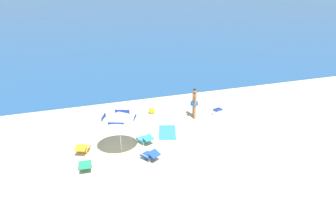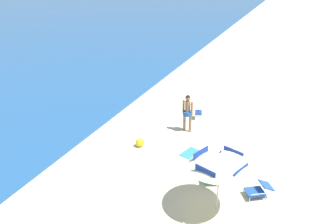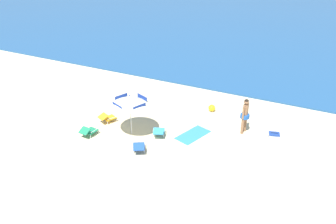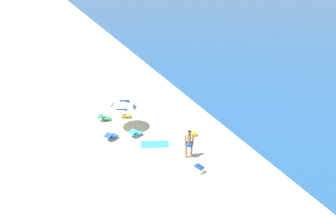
# 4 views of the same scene
# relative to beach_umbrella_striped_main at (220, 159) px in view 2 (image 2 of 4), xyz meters

# --- Properties ---
(ground_plane) EXTENTS (800.00, 800.00, 0.00)m
(ground_plane) POSITION_rel_beach_umbrella_striped_main_xyz_m (4.05, -3.00, -1.84)
(ground_plane) COLOR beige
(beach_umbrella_striped_main) EXTENTS (2.02, 2.05, 2.14)m
(beach_umbrella_striped_main) POSITION_rel_beach_umbrella_striped_main_xyz_m (0.00, 0.00, 0.00)
(beach_umbrella_striped_main) COLOR silver
(beach_umbrella_striped_main) RESTS_ON ground
(lounge_chair_beside_umbrella) EXTENTS (0.90, 1.02, 0.51)m
(lounge_chair_beside_umbrella) POSITION_rel_beach_umbrella_striped_main_xyz_m (1.10, -1.18, -1.57)
(lounge_chair_beside_umbrella) COLOR #1E4799
(lounge_chair_beside_umbrella) RESTS_ON ground
(lounge_chair_spare_folded) EXTENTS (0.83, 1.00, 0.51)m
(lounge_chair_spare_folded) POSITION_rel_beach_umbrella_striped_main_xyz_m (1.30, 0.41, -1.56)
(lounge_chair_spare_folded) COLOR teal
(lounge_chair_spare_folded) RESTS_ON ground
(person_standing_near_shore) EXTENTS (0.44, 0.53, 1.81)m
(person_standing_near_shore) POSITION_rel_beach_umbrella_striped_main_xyz_m (4.90, 2.57, -0.79)
(person_standing_near_shore) COLOR #8C6042
(person_standing_near_shore) RESTS_ON ground
(cooler_box) EXTENTS (0.57, 0.47, 0.43)m
(cooler_box) POSITION_rel_beach_umbrella_striped_main_xyz_m (6.40, 2.46, -1.64)
(cooler_box) COLOR white
(cooler_box) RESTS_ON ground
(beach_ball) EXTENTS (0.38, 0.38, 0.38)m
(beach_ball) POSITION_rel_beach_umbrella_striped_main_xyz_m (2.72, 4.02, -1.65)
(beach_ball) COLOR yellow
(beach_ball) RESTS_ON ground
(beach_towel) EXTENTS (1.42, 1.99, 0.01)m
(beach_towel) POSITION_rel_beach_umbrella_striped_main_xyz_m (2.75, 1.23, -1.83)
(beach_towel) COLOR #3384BC
(beach_towel) RESTS_ON ground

